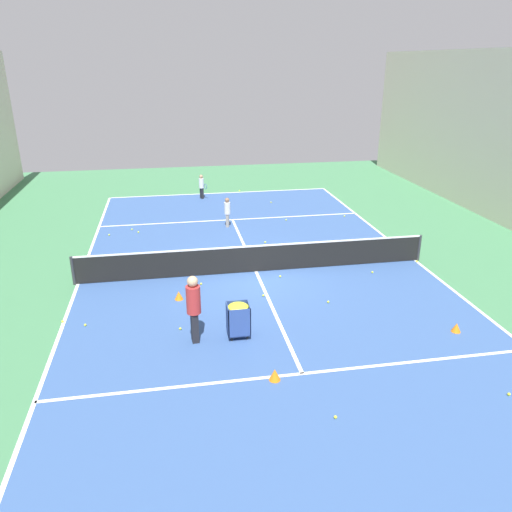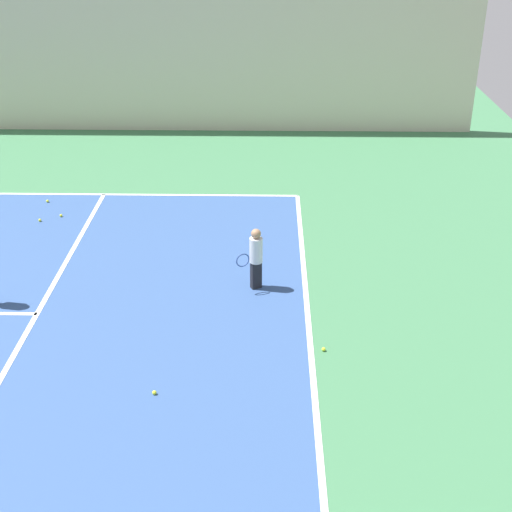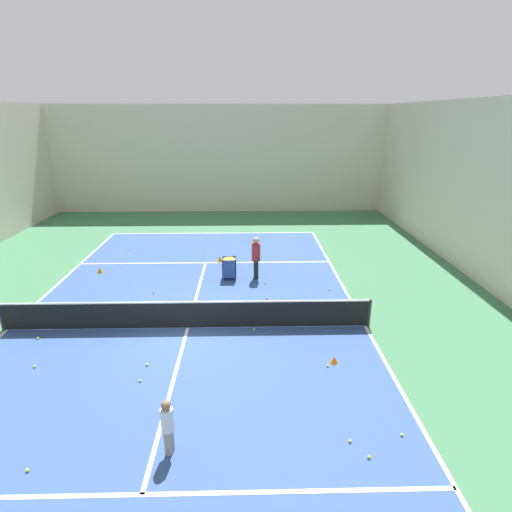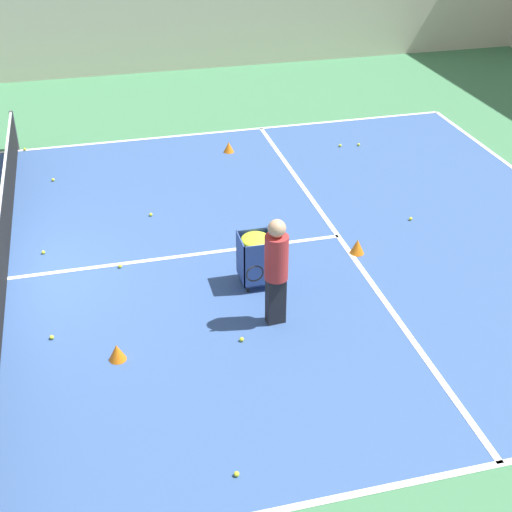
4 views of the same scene
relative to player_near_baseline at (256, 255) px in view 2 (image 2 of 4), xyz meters
The scene contains 8 objects.
line_baseline_near 1.64m from the player_near_baseline, 137.62° to the right, with size 11.90×0.10×0.00m, color white.
line_service_near 4.27m from the player_near_baseline, 104.98° to the left, with size 11.90×0.10×0.00m, color white.
player_near_baseline is the anchor object (origin of this frame).
tennis_ball_3 2.60m from the player_near_baseline, 151.07° to the right, with size 0.07×0.07×0.07m, color yellow.
tennis_ball_4 6.93m from the player_near_baseline, 51.32° to the left, with size 0.07×0.07×0.07m, color yellow.
tennis_ball_6 5.93m from the player_near_baseline, 54.63° to the left, with size 0.07×0.07×0.07m, color yellow.
tennis_ball_23 6.13m from the player_near_baseline, 59.21° to the left, with size 0.07×0.07×0.07m, color yellow.
tennis_ball_26 3.82m from the player_near_baseline, 156.17° to the left, with size 0.07×0.07×0.07m, color yellow.
Camera 2 is at (-11.27, -10.49, 6.98)m, focal length 50.00 mm.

